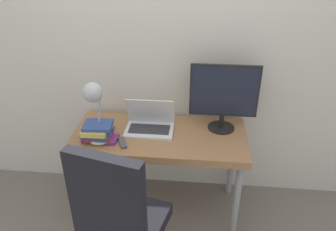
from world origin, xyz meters
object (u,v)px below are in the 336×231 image
book_stack (98,132)px  laptop (150,124)px  desk_lamp (95,98)px  monitor (224,95)px  game_controller (99,141)px  office_chair (119,218)px

book_stack → laptop: bearing=28.6°
desk_lamp → book_stack: bearing=-108.0°
desk_lamp → laptop: bearing=27.3°
monitor → book_stack: (-0.91, -0.27, -0.22)m
laptop → desk_lamp: 0.49m
laptop → game_controller: size_ratio=2.69×
laptop → desk_lamp: bearing=-152.7°
monitor → book_stack: monitor is taller
desk_lamp → office_chair: (0.29, -0.64, -0.45)m
laptop → desk_lamp: size_ratio=0.79×
desk_lamp → monitor: bearing=16.0°
monitor → game_controller: size_ratio=3.81×
monitor → game_controller: 0.98m
desk_lamp → game_controller: desk_lamp is taller
laptop → book_stack: size_ratio=1.41×
laptop → monitor: size_ratio=0.71×
laptop → game_controller: 0.41m
office_chair → game_controller: 0.67m
office_chair → monitor: bearing=55.5°
laptop → monitor: (0.55, 0.08, 0.24)m
monitor → desk_lamp: (-0.90, -0.26, 0.06)m
laptop → monitor: bearing=8.0°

